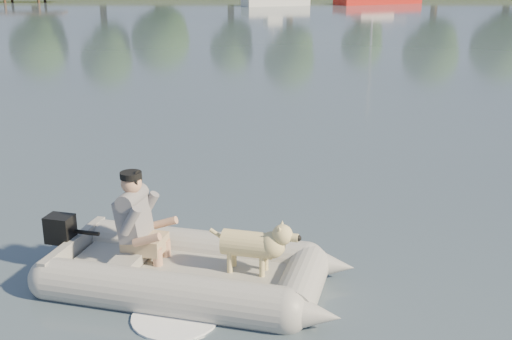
# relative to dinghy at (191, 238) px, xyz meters

# --- Properties ---
(water) EXTENTS (160.00, 160.00, 0.00)m
(water) POSITION_rel_dinghy_xyz_m (0.39, 0.50, -0.61)
(water) COLOR slate
(water) RESTS_ON ground
(dinghy) EXTENTS (5.69, 4.77, 1.43)m
(dinghy) POSITION_rel_dinghy_xyz_m (0.00, 0.00, 0.00)
(dinghy) COLOR #9B9A96
(dinghy) RESTS_ON water
(man) EXTENTS (0.89, 0.81, 1.12)m
(man) POSITION_rel_dinghy_xyz_m (-0.69, 0.23, 0.19)
(man) COLOR slate
(man) RESTS_ON dinghy
(dog) EXTENTS (1.02, 0.58, 0.64)m
(dog) POSITION_rel_dinghy_xyz_m (0.66, -0.12, -0.08)
(dog) COLOR tan
(dog) RESTS_ON dinghy
(outboard_motor) EXTENTS (0.49, 0.40, 0.82)m
(outboard_motor) POSITION_rel_dinghy_xyz_m (-1.67, 0.44, -0.29)
(outboard_motor) COLOR black
(outboard_motor) RESTS_ON dinghy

